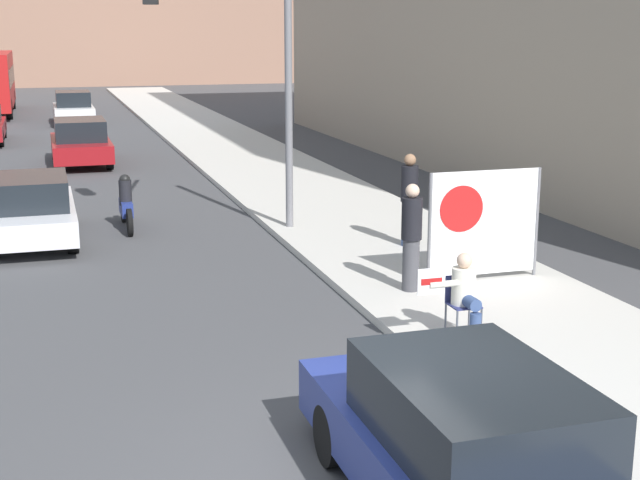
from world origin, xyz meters
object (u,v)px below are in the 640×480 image
Objects in this scene: car_on_road_midblock at (81,142)px; traffic_light_pole at (238,43)px; pedestrian_behind at (409,199)px; motorcycle_on_road at (126,205)px; seated_protester at (465,293)px; parked_car_curbside at (466,448)px; protest_banner at (483,223)px; jogger_on_sidewalk at (411,236)px; car_on_road_far_lane at (73,108)px; car_on_road_nearest at (32,209)px.

traffic_light_pole is at bearing -76.00° from car_on_road_midblock.
motorcycle_on_road is (-5.19, 3.87, -0.55)m from pedestrian_behind.
seated_protester is 0.27× the size of parked_car_curbside.
pedestrian_behind is 15.26m from car_on_road_midblock.
traffic_light_pole is at bearing 119.91° from protest_banner.
jogger_on_sidewalk reaches higher than seated_protester.
car_on_road_far_lane is at bearing 97.86° from seated_protester.
jogger_on_sidewalk reaches higher than car_on_road_far_lane.
traffic_light_pole is 5.54m from car_on_road_nearest.
seated_protester is 0.57× the size of motorcycle_on_road.
seated_protester is 5.49m from pedestrian_behind.
car_on_road_far_lane is (-2.60, 24.84, -3.33)m from traffic_light_pole.
jogger_on_sidewalk is 0.31× the size of traffic_light_pole.
motorcycle_on_road is (1.99, 0.68, -0.17)m from car_on_road_nearest.
car_on_road_far_lane is at bearing -120.50° from jogger_on_sidewalk.
traffic_light_pole is at bearing -27.38° from motorcycle_on_road.
jogger_on_sidewalk is 6.53m from traffic_light_pole.
car_on_road_far_lane is (-4.24, 30.39, -0.30)m from jogger_on_sidewalk.
jogger_on_sidewalk reaches higher than car_on_road_midblock.
car_on_road_nearest is at bearing -161.23° from motorcycle_on_road.
protest_banner is (0.24, -2.68, 0.06)m from pedestrian_behind.
traffic_light_pole reaches higher than car_on_road_nearest.
jogger_on_sidewalk reaches higher than car_on_road_nearest.
seated_protester is 0.27× the size of car_on_road_midblock.
car_on_road_nearest is 2.11m from motorcycle_on_road.
parked_car_curbside is at bearing -73.51° from car_on_road_nearest.
protest_banner reaches higher than motorcycle_on_road.
car_on_road_nearest is 0.95× the size of car_on_road_midblock.
car_on_road_nearest is 1.98× the size of motorcycle_on_road.
parked_car_curbside and car_on_road_midblock have the same top height.
pedestrian_behind is 28.01m from car_on_road_far_lane.
traffic_light_pole reaches higher than motorcycle_on_road.
car_on_road_nearest is 11.06m from car_on_road_midblock.
car_on_road_midblock is (-2.87, 11.51, -3.34)m from traffic_light_pole.
pedestrian_behind is 7.86m from car_on_road_nearest.
car_on_road_midblock reaches higher than car_on_road_nearest.
traffic_light_pole reaches higher than car_on_road_far_lane.
pedestrian_behind reaches higher than jogger_on_sidewalk.
motorcycle_on_road is (0.23, -23.62, -0.22)m from car_on_road_far_lane.
protest_banner reaches higher than car_on_road_far_lane.
jogger_on_sidewalk is at bearing -73.56° from traffic_light_pole.
motorcycle_on_road is (-1.76, 13.33, -0.21)m from parked_car_curbside.
pedestrian_behind is 2.69m from protest_banner.
seated_protester is 8.72m from traffic_light_pole.
pedestrian_behind is 4.89m from traffic_light_pole.
protest_banner is at bearing -70.59° from car_on_road_midblock.
car_on_road_midblock is 1.01× the size of car_on_road_far_lane.
protest_banner is at bearing -79.37° from car_on_road_far_lane.
seated_protester is at bearing -121.85° from protest_banner.
car_on_road_midblock is (-5.69, 14.15, -0.35)m from pedestrian_behind.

